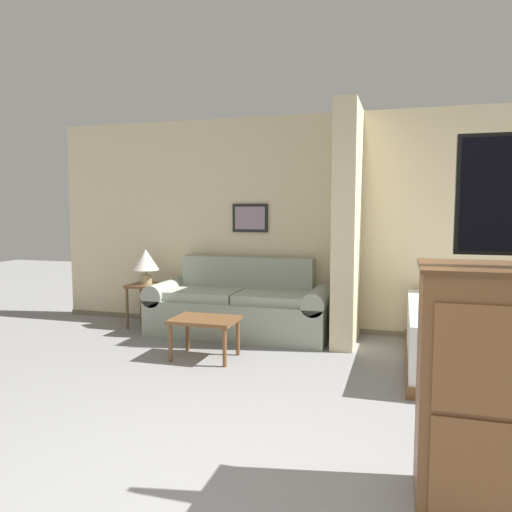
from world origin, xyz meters
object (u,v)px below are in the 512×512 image
(coffee_table, at_px, (205,324))
(table_lamp, at_px, (146,261))
(bed, at_px, (504,339))
(couch, at_px, (240,307))

(coffee_table, relative_size, table_lamp, 1.46)
(bed, bearing_deg, table_lamp, 171.27)
(coffee_table, height_order, table_lamp, table_lamp)
(couch, distance_m, coffee_table, 1.03)
(couch, height_order, coffee_table, couch)
(table_lamp, relative_size, bed, 0.22)
(coffee_table, bearing_deg, bed, 8.85)
(couch, height_order, bed, couch)
(couch, bearing_deg, coffee_table, -91.64)
(coffee_table, bearing_deg, table_lamp, 139.42)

